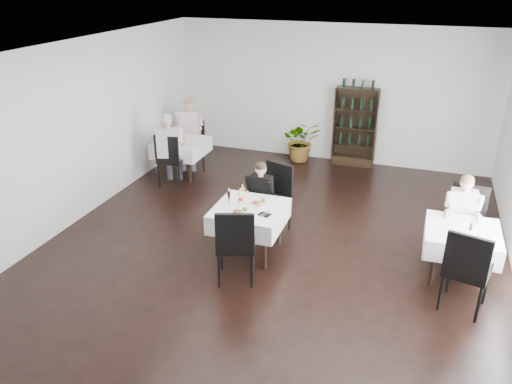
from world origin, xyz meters
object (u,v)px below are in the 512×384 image
wine_shelf (355,128)px  main_table (249,216)px  diner_main (259,194)px  potted_tree (301,141)px

wine_shelf → main_table: (-0.90, -4.31, -0.23)m
main_table → diner_main: bearing=94.3°
main_table → potted_tree: (-0.26, 4.20, -0.16)m
wine_shelf → main_table: wine_shelf is taller
main_table → diner_main: size_ratio=0.82×
diner_main → potted_tree: bearing=93.4°
wine_shelf → diner_main: wine_shelf is taller
potted_tree → diner_main: (0.22, -3.62, 0.26)m
wine_shelf → potted_tree: size_ratio=1.88×
main_table → potted_tree: potted_tree is taller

